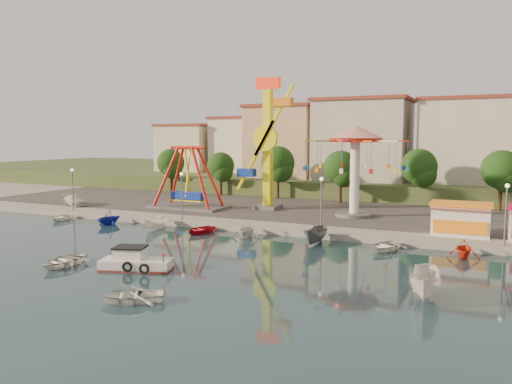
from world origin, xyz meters
The scene contains 36 objects.
ground centered at (0.00, 0.00, 0.00)m, with size 200.00×200.00×0.00m, color #132B35.
quay_deck centered at (0.00, 62.00, 0.30)m, with size 200.00×100.00×0.60m, color #9E998E.
asphalt_pad centered at (0.00, 30.00, 0.60)m, with size 90.00×28.00×0.01m, color #4C4944.
hill_terrace centered at (0.00, 67.00, 1.50)m, with size 200.00×60.00×3.00m, color #384C26.
pirate_ship_ride centered at (-12.50, 21.29, 4.39)m, with size 10.00×5.00×8.00m.
kamikaze_tower centered at (-2.53, 24.45, 8.54)m, with size 5.49×3.10×16.50m.
wave_swinger centered at (8.66, 23.45, 8.20)m, with size 11.60×11.60×10.40m.
booth_left centered at (20.40, 16.49, 2.16)m, with size 5.40×3.78×3.08m.
lamp_post_0 centered at (-24.00, 13.00, 3.10)m, with size 0.14×0.14×5.00m, color #59595E.
lamp_post_1 centered at (-8.00, 13.00, 3.10)m, with size 0.14×0.14×5.00m, color #59595E.
lamp_post_2 centered at (8.00, 13.00, 3.10)m, with size 0.14×0.14×5.00m, color #59595E.
lamp_post_3 centered at (24.00, 13.00, 3.10)m, with size 0.14×0.14×5.00m, color #59595E.
tree_0 centered at (-26.00, 36.98, 5.47)m, with size 4.60×4.60×7.19m.
tree_1 centered at (-16.00, 36.24, 5.20)m, with size 4.35×4.35×6.80m.
tree_2 centered at (-6.00, 35.81, 5.92)m, with size 5.02×5.02×7.85m.
tree_3 centered at (4.00, 34.36, 5.55)m, with size 4.68×4.68×7.32m.
tree_4 centered at (14.00, 37.35, 5.75)m, with size 4.86×4.86×7.60m.
tree_5 centered at (24.00, 35.54, 5.71)m, with size 4.83×4.83×7.54m.
building_0 centered at (-33.37, 46.06, 8.93)m, with size 9.26×9.53×11.87m, color beige.
building_1 centered at (-21.33, 51.38, 7.32)m, with size 12.33×9.01×8.63m, color silver.
building_2 centered at (-8.19, 51.96, 8.62)m, with size 11.95×9.28×11.23m, color tan.
building_3 centered at (5.60, 48.80, 7.60)m, with size 12.59×10.50×9.20m, color beige.
building_4 centered at (19.07, 52.20, 7.62)m, with size 10.75×9.23×9.24m, color beige.
cabin_motorboat centered at (-0.74, -4.27, 0.49)m, with size 5.54×3.54×1.82m.
rowboat_a centered at (-6.29, -5.76, 0.42)m, with size 2.90×4.06×0.84m, color white.
rowboat_b centered at (3.79, -10.21, 0.39)m, with size 2.67×3.74×0.77m, color white.
skiff centered at (19.42, -2.21, 0.91)m, with size 1.77×4.70×1.82m, color silver.
van centered at (-27.58, 16.99, 1.30)m, with size 1.96×4.81×1.40m, color silver.
moored_boat_0 centered at (-22.70, 9.80, 0.37)m, with size 2.52×3.53×0.73m, color silver.
moored_boat_1 centered at (-15.61, 9.80, 0.81)m, with size 2.66×3.09×1.63m, color #121EA3.
moored_boat_2 centered at (-9.24, 9.80, 0.68)m, with size 1.33×3.53×1.36m, color white.
moored_boat_3 centered at (-3.74, 9.80, 0.38)m, with size 2.65×3.71×0.77m, color #AF0E1C.
moored_boat_4 centered at (1.49, 9.80, 0.87)m, with size 2.85×3.30×1.74m, color silver.
moored_boat_5 centered at (8.53, 9.80, 0.79)m, with size 1.55×4.11×1.59m, color #55565A.
moored_boat_6 centered at (14.78, 9.80, 0.41)m, with size 2.84×3.97×0.82m, color silver.
moored_boat_7 centered at (20.98, 9.80, 0.78)m, with size 2.55×2.96×1.56m, color red.
Camera 1 is at (22.48, -32.98, 9.63)m, focal length 35.00 mm.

